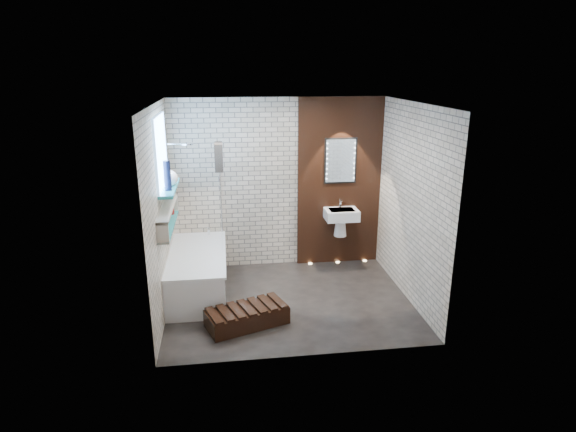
{
  "coord_description": "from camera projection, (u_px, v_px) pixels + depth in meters",
  "views": [
    {
      "loc": [
        -0.8,
        -5.79,
        3.03
      ],
      "look_at": [
        0.0,
        0.15,
        1.15
      ],
      "focal_mm": 30.01,
      "sensor_mm": 36.0,
      "label": 1
    }
  ],
  "objects": [
    {
      "name": "shower_head",
      "position": [
        187.0,
        144.0,
        6.62
      ],
      "size": [
        0.18,
        0.18,
        0.02
      ],
      "primitive_type": "cylinder",
      "color": "silver",
      "rests_on": "room_shell"
    },
    {
      "name": "bath_screen",
      "position": [
        220.0,
        194.0,
        6.84
      ],
      "size": [
        0.01,
        0.78,
        1.4
      ],
      "primitive_type": "cube",
      "color": "white",
      "rests_on": "bathtub"
    },
    {
      "name": "led_mirror",
      "position": [
        341.0,
        161.0,
        7.28
      ],
      "size": [
        0.5,
        0.02,
        0.7
      ],
      "color": "black",
      "rests_on": "walnut_panel"
    },
    {
      "name": "niche_bottles",
      "position": [
        169.0,
        218.0,
        6.16
      ],
      "size": [
        0.06,
        0.83,
        0.16
      ],
      "color": "maroon",
      "rests_on": "display_niche"
    },
    {
      "name": "floor_uplights",
      "position": [
        338.0,
        262.0,
        7.74
      ],
      "size": [
        0.96,
        0.06,
        0.01
      ],
      "color": "#FFD899",
      "rests_on": "ground"
    },
    {
      "name": "washbasin",
      "position": [
        341.0,
        218.0,
        7.39
      ],
      "size": [
        0.5,
        0.36,
        0.58
      ],
      "color": "white",
      "rests_on": "walnut_panel"
    },
    {
      "name": "walnut_panel",
      "position": [
        339.0,
        183.0,
        7.42
      ],
      "size": [
        1.3,
        0.06,
        2.6
      ],
      "primitive_type": "cube",
      "color": "black",
      "rests_on": "ground"
    },
    {
      "name": "display_niche",
      "position": [
        168.0,
        217.0,
        6.08
      ],
      "size": [
        0.14,
        1.3,
        0.26
      ],
      "color": "teal",
      "rests_on": "room_shell"
    },
    {
      "name": "towel",
      "position": [
        219.0,
        157.0,
        6.5
      ],
      "size": [
        0.11,
        0.29,
        0.38
      ],
      "primitive_type": "cube",
      "color": "black",
      "rests_on": "bath_screen"
    },
    {
      "name": "clerestory_window",
      "position": [
        162.0,
        159.0,
        6.05
      ],
      "size": [
        0.18,
        1.0,
        0.94
      ],
      "color": "#7FADE0",
      "rests_on": "room_shell"
    },
    {
      "name": "walnut_step",
      "position": [
        247.0,
        317.0,
        5.85
      ],
      "size": [
        1.06,
        0.73,
        0.22
      ],
      "primitive_type": "cube",
      "rotation": [
        0.0,
        0.0,
        0.34
      ],
      "color": "black",
      "rests_on": "ground"
    },
    {
      "name": "bathtub",
      "position": [
        198.0,
        272.0,
        6.67
      ],
      "size": [
        0.79,
        1.74,
        0.7
      ],
      "color": "white",
      "rests_on": "ground"
    },
    {
      "name": "sill_vases",
      "position": [
        170.0,
        178.0,
        6.13
      ],
      "size": [
        0.2,
        0.46,
        0.37
      ],
      "color": "white",
      "rests_on": "clerestory_window"
    },
    {
      "name": "ground",
      "position": [
        289.0,
        300.0,
        6.49
      ],
      "size": [
        3.2,
        3.2,
        0.0
      ],
      "primitive_type": "plane",
      "color": "black",
      "rests_on": "ground"
    },
    {
      "name": "room_shell",
      "position": [
        290.0,
        208.0,
        6.1
      ],
      "size": [
        3.24,
        3.2,
        2.6
      ],
      "color": "#AEA08A",
      "rests_on": "ground"
    }
  ]
}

